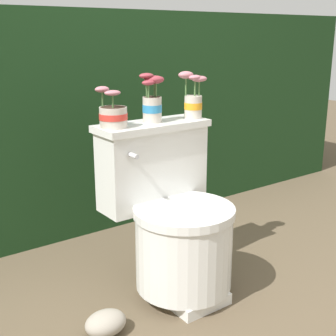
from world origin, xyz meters
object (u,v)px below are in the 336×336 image
Objects in this scene: potted_plant_left at (113,114)px; potted_plant_midleft at (152,101)px; toilet at (173,220)px; garden_stone at (106,323)px; potted_plant_middle at (193,98)px.

potted_plant_left is 0.20m from potted_plant_midleft.
toilet reaches higher than garden_stone.
toilet is 3.46× the size of potted_plant_midleft.
toilet is 0.53m from potted_plant_midleft.
potted_plant_midleft is at bearing 33.64° from garden_stone.
potted_plant_middle is 1.04m from garden_stone.
potted_plant_middle is at bearing 22.02° from garden_stone.
potted_plant_left is 0.42m from potted_plant_middle.
potted_plant_middle reaches higher than toilet.
garden_stone is (-0.22, -0.27, -0.75)m from potted_plant_left.
potted_plant_midleft reaches higher than toilet.
potted_plant_middle is (0.21, -0.02, -0.00)m from potted_plant_midleft.
potted_plant_left is (-0.20, 0.15, 0.47)m from toilet.
potted_plant_midleft is at bearing 1.14° from potted_plant_left.
garden_stone is at bearing -163.99° from toilet.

